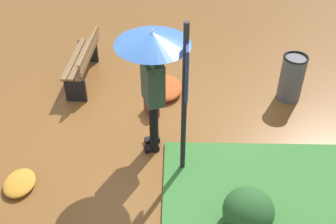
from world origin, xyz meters
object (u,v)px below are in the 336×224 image
(trash_bin, at_px, (292,78))
(handbag, at_px, (152,107))
(info_sign_post, at_px, (186,86))
(park_bench, at_px, (83,61))
(person_with_umbrella, at_px, (153,62))

(trash_bin, bearing_deg, handbag, -78.37)
(handbag, bearing_deg, info_sign_post, 22.28)
(park_bench, relative_size, trash_bin, 1.68)
(info_sign_post, relative_size, trash_bin, 2.76)
(park_bench, bearing_deg, trash_bin, 82.46)
(person_with_umbrella, bearing_deg, handbag, -173.81)
(person_with_umbrella, bearing_deg, trash_bin, 121.05)
(handbag, relative_size, trash_bin, 0.44)
(trash_bin, bearing_deg, person_with_umbrella, -58.95)
(person_with_umbrella, bearing_deg, info_sign_post, 47.78)
(park_bench, bearing_deg, person_with_umbrella, 36.52)
(handbag, xyz_separation_m, park_bench, (-0.96, -1.26, 0.28))
(park_bench, height_order, trash_bin, trash_bin)
(info_sign_post, height_order, park_bench, info_sign_post)
(info_sign_post, height_order, trash_bin, info_sign_post)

